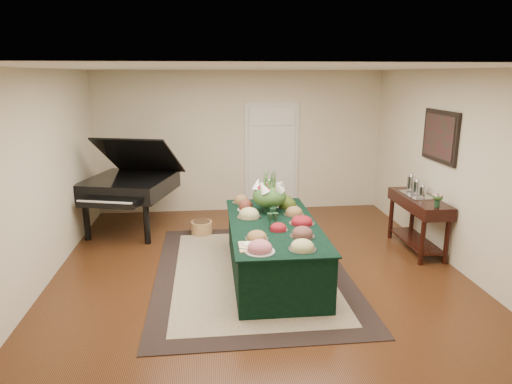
{
  "coord_description": "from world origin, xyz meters",
  "views": [
    {
      "loc": [
        -0.67,
        -5.75,
        2.63
      ],
      "look_at": [
        0.0,
        0.3,
        1.05
      ],
      "focal_mm": 32.0,
      "sensor_mm": 36.0,
      "label": 1
    }
  ],
  "objects": [
    {
      "name": "food_platters",
      "position": [
        0.21,
        -0.03,
        0.77
      ],
      "size": [
        1.02,
        2.31,
        0.12
      ],
      "color": "silver",
      "rests_on": "buffet_table"
    },
    {
      "name": "tea_service",
      "position": [
        2.5,
        0.67,
        0.96
      ],
      "size": [
        0.34,
        0.58,
        0.3
      ],
      "color": "silver",
      "rests_on": "mahogany_sideboard"
    },
    {
      "name": "green_goblets",
      "position": [
        0.18,
        -0.1,
        0.81
      ],
      "size": [
        0.17,
        0.33,
        0.18
      ],
      "color": "black",
      "rests_on": "buffet_table"
    },
    {
      "name": "buffet_table",
      "position": [
        0.19,
        -0.11,
        0.37
      ],
      "size": [
        1.17,
        2.44,
        0.72
      ],
      "color": "black",
      "rests_on": "ground"
    },
    {
      "name": "floral_centerpiece",
      "position": [
        0.2,
        0.4,
        1.02
      ],
      "size": [
        0.5,
        0.5,
        0.5
      ],
      "color": "black",
      "rests_on": "buffet_table"
    },
    {
      "name": "area_rug",
      "position": [
        -0.1,
        -0.02,
        0.01
      ],
      "size": [
        2.58,
        3.61,
        0.01
      ],
      "color": "black",
      "rests_on": "ground"
    },
    {
      "name": "ground",
      "position": [
        0.0,
        0.0,
        0.0
      ],
      "size": [
        6.0,
        6.0,
        0.0
      ],
      "primitive_type": "plane",
      "color": "black",
      "rests_on": "ground"
    },
    {
      "name": "pink_bouquet",
      "position": [
        2.5,
        0.01,
        0.98
      ],
      "size": [
        0.16,
        0.16,
        0.2
      ],
      "color": "black",
      "rests_on": "mahogany_sideboard"
    },
    {
      "name": "grand_piano",
      "position": [
        -1.97,
        1.91,
        0.82
      ],
      "size": [
        1.75,
        1.86,
        1.65
      ],
      "color": "black",
      "rests_on": "ground"
    },
    {
      "name": "kitchen_doorway",
      "position": [
        0.6,
        2.97,
        1.02
      ],
      "size": [
        1.05,
        0.07,
        2.1
      ],
      "color": "silver",
      "rests_on": "ground"
    },
    {
      "name": "mahogany_sideboard",
      "position": [
        2.5,
        0.53,
        0.65
      ],
      "size": [
        0.45,
        1.31,
        0.84
      ],
      "color": "black",
      "rests_on": "ground"
    },
    {
      "name": "cutting_board",
      "position": [
        -0.17,
        -0.92,
        0.76
      ],
      "size": [
        0.33,
        0.33,
        0.1
      ],
      "color": "tan",
      "rests_on": "buffet_table"
    },
    {
      "name": "wall_painting",
      "position": [
        2.72,
        0.53,
        1.75
      ],
      "size": [
        0.05,
        0.95,
        0.75
      ],
      "color": "black",
      "rests_on": "ground"
    },
    {
      "name": "wicker_basket",
      "position": [
        -0.78,
        1.6,
        0.11
      ],
      "size": [
        0.35,
        0.35,
        0.22
      ],
      "primitive_type": "cylinder",
      "color": "#9C6F3F",
      "rests_on": "ground"
    }
  ]
}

